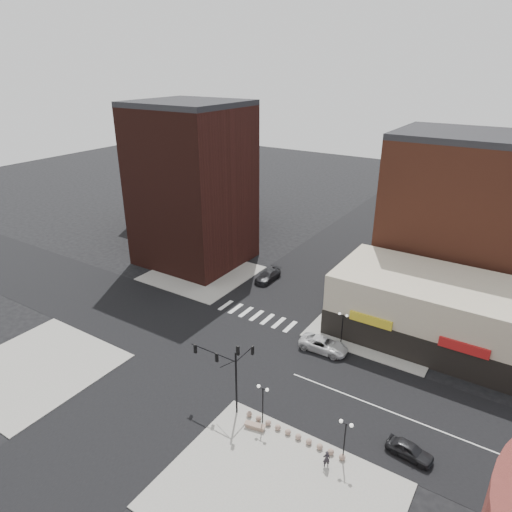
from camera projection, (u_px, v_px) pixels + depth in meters
The scene contains 21 objects.
ground at pixel (220, 346), 54.29m from camera, with size 240.00×240.00×0.00m, color black.
road_ew at pixel (220, 345), 54.29m from camera, with size 200.00×14.00×0.02m, color black.
road_ns at pixel (220, 345), 54.29m from camera, with size 14.00×200.00×0.02m, color black.
sidewalk_nw at pixel (202, 273), 72.69m from camera, with size 15.00×15.00×0.12m, color gray.
sidewalk_ne at pixel (379, 326), 58.24m from camera, with size 15.00×15.00×0.12m, color gray.
sidewalk_se at pixel (276, 496), 35.48m from camera, with size 18.00×14.00×0.12m, color gray.
sidewalk_sw at pixel (36, 368), 50.29m from camera, with size 15.00×15.00×0.12m, color gray.
building_nw at pixel (192, 188), 73.13m from camera, with size 16.00×15.00×25.00m, color black.
building_nw_low at pixel (194, 194), 94.14m from camera, with size 20.00×18.00×12.00m, color black.
building_ne_midrise at pixel (455, 219), 63.28m from camera, with size 18.00×15.00×22.00m, color brown.
building_ne_row at pixel (437, 316), 54.12m from camera, with size 24.20×12.20×8.00m.
traffic_signal at pixel (230, 365), 42.68m from camera, with size 5.59×3.09×7.77m.
street_lamp_se_a at pixel (263, 395), 41.33m from camera, with size 1.22×0.32×4.16m.
street_lamp_se_b at pixel (345, 431), 37.35m from camera, with size 1.22×0.32×4.16m.
street_lamp_ne at pixel (343, 321), 53.20m from camera, with size 1.22×0.32×4.16m.
bollard_row at pixel (293, 434), 40.87m from camera, with size 9.99×0.54×0.54m.
white_suv at pixel (324, 345), 53.08m from camera, with size 2.62×5.69×1.58m, color silver.
dark_sedan_east at pixel (410, 450), 38.83m from camera, with size 1.61×3.99×1.36m, color black.
dark_sedan_north at pixel (268, 276), 70.15m from camera, with size 2.17×5.33×1.55m, color black.
pedestrian at pixel (326, 459), 37.67m from camera, with size 0.59×0.39×1.63m, color black.
stone_bench at pixel (255, 426), 41.82m from camera, with size 2.03×0.97×0.45m.
Camera 1 is at (28.37, -36.08, 31.20)m, focal length 32.00 mm.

